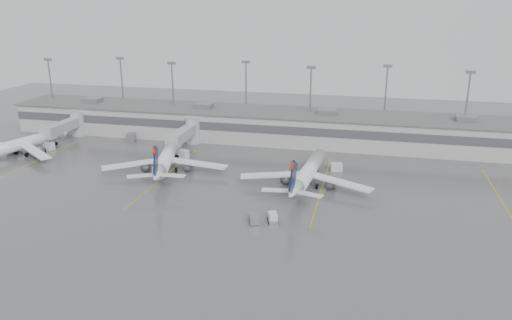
% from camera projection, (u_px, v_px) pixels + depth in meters
% --- Properties ---
extents(ground, '(260.00, 260.00, 0.00)m').
position_uv_depth(ground, '(206.00, 228.00, 86.14)').
color(ground, '#4F4F52').
rests_on(ground, ground).
extents(terminal, '(152.00, 17.00, 9.45)m').
position_uv_depth(terminal, '(273.00, 125.00, 138.54)').
color(terminal, '#A9A9A4').
rests_on(terminal, ground).
extents(light_masts, '(142.40, 8.00, 20.60)m').
position_uv_depth(light_masts, '(277.00, 94.00, 141.45)').
color(light_masts, gray).
rests_on(light_masts, ground).
extents(jet_bridge_left, '(4.00, 17.20, 7.00)m').
position_uv_depth(jet_bridge_left, '(69.00, 126.00, 139.36)').
color(jet_bridge_left, '#9B9DA0').
rests_on(jet_bridge_left, ground).
extents(jet_bridge_right, '(4.00, 17.20, 7.00)m').
position_uv_depth(jet_bridge_right, '(187.00, 133.00, 131.74)').
color(jet_bridge_right, '#9B9DA0').
rests_on(jet_bridge_right, ground).
extents(stand_markings, '(105.25, 40.00, 0.01)m').
position_uv_depth(stand_markings, '(241.00, 181.00, 108.36)').
color(stand_markings, '#C3AA0B').
rests_on(stand_markings, ground).
extents(jet_far_left, '(25.84, 29.36, 9.72)m').
position_uv_depth(jet_far_left, '(21.00, 144.00, 125.27)').
color(jet_far_left, white).
rests_on(jet_far_left, ground).
extents(jet_mid_left, '(27.48, 31.20, 10.30)m').
position_uv_depth(jet_mid_left, '(166.00, 158.00, 113.31)').
color(jet_mid_left, white).
rests_on(jet_mid_left, ground).
extents(jet_mid_right, '(27.94, 31.43, 10.17)m').
position_uv_depth(jet_mid_right, '(308.00, 172.00, 104.05)').
color(jet_mid_right, white).
rests_on(jet_mid_right, ground).
extents(baggage_tug, '(2.48, 3.08, 1.73)m').
position_uv_depth(baggage_tug, '(273.00, 219.00, 88.15)').
color(baggage_tug, silver).
rests_on(baggage_tug, ground).
extents(baggage_cart, '(2.20, 2.85, 1.61)m').
position_uv_depth(baggage_cart, '(254.00, 219.00, 87.69)').
color(baggage_cart, slate).
rests_on(baggage_cart, ground).
extents(gse_uld_a, '(3.15, 2.57, 1.92)m').
position_uv_depth(gse_uld_a, '(49.00, 146.00, 130.78)').
color(gse_uld_a, silver).
rests_on(gse_uld_a, ground).
extents(gse_uld_b, '(3.16, 2.60, 1.92)m').
position_uv_depth(gse_uld_b, '(183.00, 154.00, 124.05)').
color(gse_uld_b, silver).
rests_on(gse_uld_b, ground).
extents(gse_uld_c, '(2.80, 2.08, 1.82)m').
position_uv_depth(gse_uld_c, '(337.00, 167.00, 114.43)').
color(gse_uld_c, silver).
rests_on(gse_uld_c, ground).
extents(gse_loader, '(3.23, 4.11, 2.25)m').
position_uv_depth(gse_loader, '(131.00, 138.00, 137.59)').
color(gse_loader, slate).
rests_on(gse_loader, ground).
extents(cone_a, '(0.48, 0.48, 0.76)m').
position_uv_depth(cone_a, '(88.00, 155.00, 124.83)').
color(cone_a, '#F25E05').
rests_on(cone_a, ground).
extents(cone_b, '(0.49, 0.49, 0.77)m').
position_uv_depth(cone_b, '(176.00, 162.00, 119.73)').
color(cone_b, '#F25E05').
rests_on(cone_b, ground).
extents(cone_c, '(0.50, 0.50, 0.80)m').
position_uv_depth(cone_c, '(287.00, 172.00, 112.64)').
color(cone_c, '#F25E05').
rests_on(cone_c, ground).
extents(cone_d, '(0.40, 0.40, 0.64)m').
position_uv_depth(cone_d, '(505.00, 179.00, 108.29)').
color(cone_d, '#F25E05').
rests_on(cone_d, ground).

